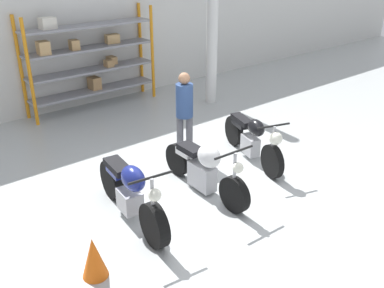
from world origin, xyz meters
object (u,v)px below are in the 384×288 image
traffic_cone (94,257)px  motorcycle_blue (131,192)px  person_browsing (184,108)px  motorcycle_white (204,168)px  shelving_rack (89,58)px  motorcycle_black (253,138)px

traffic_cone → motorcycle_blue: bearing=37.1°
person_browsing → motorcycle_white: bearing=22.6°
motorcycle_blue → motorcycle_white: bearing=93.7°
shelving_rack → person_browsing: bearing=-88.7°
motorcycle_black → person_browsing: 1.38m
shelving_rack → motorcycle_black: shelving_rack is taller
shelving_rack → motorcycle_blue: bearing=-111.2°
shelving_rack → person_browsing: shelving_rack is taller
person_browsing → motorcycle_blue: bearing=-10.3°
shelving_rack → person_browsing: 3.61m
motorcycle_white → motorcycle_blue: bearing=-91.2°
motorcycle_blue → motorcycle_black: 2.79m
motorcycle_white → traffic_cone: size_ratio=3.72×
motorcycle_white → traffic_cone: 2.44m
traffic_cone → motorcycle_white: bearing=16.2°
shelving_rack → traffic_cone: size_ratio=5.96×
shelving_rack → motorcycle_blue: (-1.86, -4.79, -0.80)m
motorcycle_blue → person_browsing: size_ratio=1.28×
motorcycle_white → traffic_cone: (-2.34, -0.68, -0.15)m
motorcycle_blue → person_browsing: person_browsing is taller
shelving_rack → motorcycle_white: size_ratio=1.60×
motorcycle_black → traffic_cone: 3.91m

